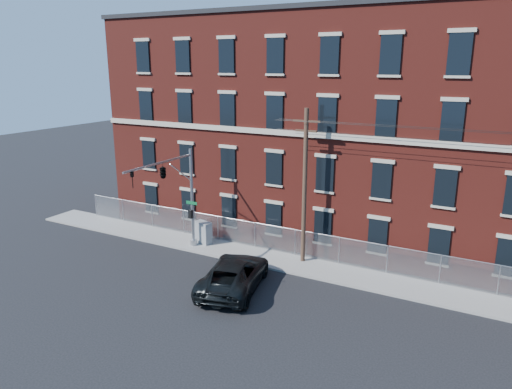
{
  "coord_description": "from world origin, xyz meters",
  "views": [
    {
      "loc": [
        13.24,
        -21.74,
        12.71
      ],
      "look_at": [
        -0.64,
        4.0,
        4.7
      ],
      "focal_mm": 33.6,
      "sensor_mm": 36.0,
      "label": 1
    }
  ],
  "objects_px": {
    "utility_pole_near": "(305,184)",
    "utility_cabinet": "(203,232)",
    "pickup_truck": "(234,274)",
    "traffic_signal_mast": "(170,180)"
  },
  "relations": [
    {
      "from": "utility_pole_near",
      "to": "utility_cabinet",
      "type": "xyz_separation_m",
      "value": [
        -7.64,
        -0.4,
        -4.42
      ]
    },
    {
      "from": "traffic_signal_mast",
      "to": "utility_pole_near",
      "type": "bearing_deg",
      "value": 23.14
    },
    {
      "from": "utility_pole_near",
      "to": "pickup_truck",
      "type": "relative_size",
      "value": 1.53
    },
    {
      "from": "traffic_signal_mast",
      "to": "utility_cabinet",
      "type": "height_order",
      "value": "traffic_signal_mast"
    },
    {
      "from": "pickup_truck",
      "to": "utility_cabinet",
      "type": "xyz_separation_m",
      "value": [
        -5.6,
        5.03,
        0.01
      ]
    },
    {
      "from": "pickup_truck",
      "to": "utility_cabinet",
      "type": "distance_m",
      "value": 7.53
    },
    {
      "from": "pickup_truck",
      "to": "utility_cabinet",
      "type": "relative_size",
      "value": 4.09
    },
    {
      "from": "pickup_truck",
      "to": "utility_cabinet",
      "type": "bearing_deg",
      "value": -55.3
    },
    {
      "from": "utility_pole_near",
      "to": "utility_cabinet",
      "type": "distance_m",
      "value": 8.83
    },
    {
      "from": "utility_pole_near",
      "to": "pickup_truck",
      "type": "height_order",
      "value": "utility_pole_near"
    }
  ]
}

